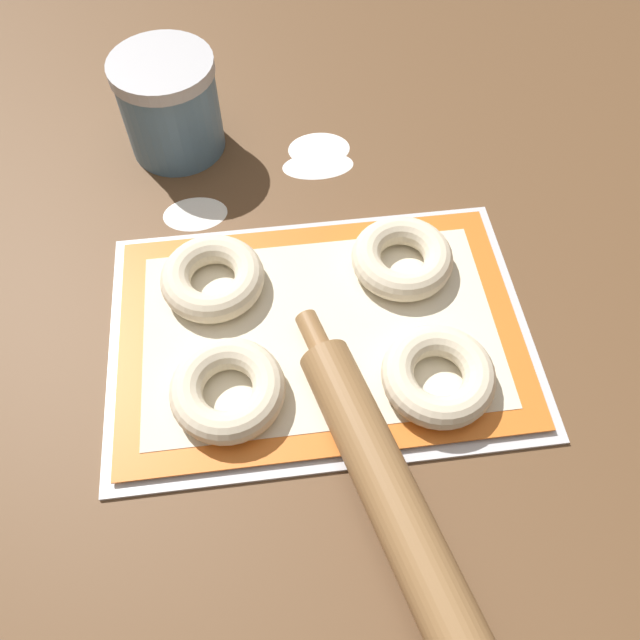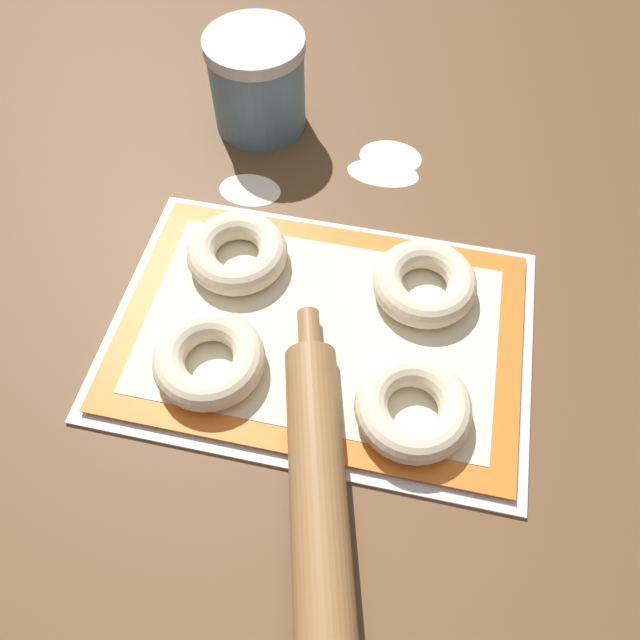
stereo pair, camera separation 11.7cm
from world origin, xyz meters
The scene contains 12 objects.
ground_plane centered at (0.00, 0.00, 0.00)m, with size 2.80×2.80×0.00m, color brown.
baking_tray centered at (0.01, -0.01, 0.00)m, with size 0.45×0.31×0.01m.
baking_mat centered at (0.01, -0.01, 0.01)m, with size 0.43×0.29×0.00m.
bagel_front_left centered at (-0.08, -0.08, 0.03)m, with size 0.11×0.11×0.03m.
bagel_front_right centered at (0.12, -0.09, 0.03)m, with size 0.11×0.11×0.03m.
bagel_back_left centered at (-0.10, 0.05, 0.03)m, with size 0.11×0.11×0.03m.
bagel_back_right centered at (0.12, 0.06, 0.03)m, with size 0.11×0.11×0.03m.
flour_canister centered at (-0.14, 0.30, 0.06)m, with size 0.13×0.13×0.13m.
rolling_pin centered at (0.06, -0.24, 0.03)m, with size 0.15×0.47×0.05m.
flour_patch_near centered at (0.05, 0.27, 0.00)m, with size 0.08×0.06×0.00m.
flour_patch_far centered at (0.04, 0.24, 0.00)m, with size 0.09×0.05×0.00m.
flour_patch_side centered at (-0.12, 0.18, 0.00)m, with size 0.08×0.06×0.00m.
Camera 2 is at (0.09, -0.36, 0.57)m, focal length 35.00 mm.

